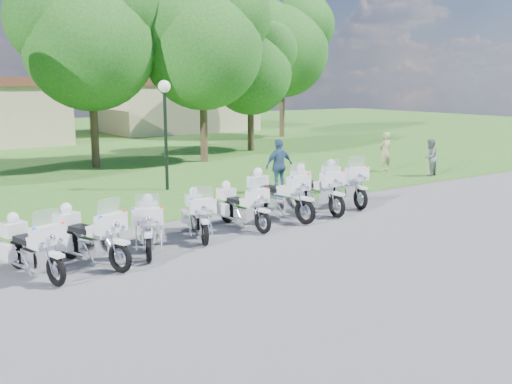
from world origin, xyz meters
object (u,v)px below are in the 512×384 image
motorcycle_7 (343,182)px  bystander_c (279,166)px  motorcycle_0 (31,246)px  lamp_post (165,107)px  motorcycle_6 (315,188)px  motorcycle_2 (148,224)px  bystander_a (385,152)px  motorcycle_4 (241,205)px  bystander_b (430,158)px  motorcycle_1 (89,235)px  motorcycle_5 (277,194)px  motorcycle_3 (198,214)px

motorcycle_7 → bystander_c: (-0.64, 2.61, 0.27)m
motorcycle_0 → lamp_post: (6.25, 7.00, 2.36)m
motorcycle_6 → motorcycle_0: bearing=11.5°
motorcycle_0 → motorcycle_2: bearing=172.4°
bystander_a → bystander_c: bearing=13.5°
motorcycle_4 → motorcycle_7: motorcycle_7 is taller
motorcycle_0 → bystander_a: bystander_a is taller
bystander_b → bystander_c: (-7.30, 0.58, 0.18)m
motorcycle_1 → motorcycle_4: motorcycle_1 is taller
motorcycle_5 → bystander_c: 3.83m
motorcycle_0 → motorcycle_1: bearing=169.2°
motorcycle_4 → motorcycle_7: (4.34, 0.75, 0.08)m
motorcycle_0 → motorcycle_5: bearing=175.3°
motorcycle_4 → motorcycle_5: bearing=-174.1°
motorcycle_5 → motorcycle_7: motorcycle_5 is taller
motorcycle_5 → motorcycle_3: bearing=-1.4°
motorcycle_5 → motorcycle_7: size_ratio=1.03×
bystander_c → motorcycle_6: bearing=75.1°
motorcycle_4 → motorcycle_5: (1.42, 0.30, 0.10)m
motorcycle_5 → motorcycle_6: 1.49m
motorcycle_0 → bystander_a: 16.96m
motorcycle_2 → motorcycle_7: size_ratio=0.85×
motorcycle_4 → bystander_b: bearing=-171.9°
motorcycle_1 → motorcycle_4: 4.51m
bystander_b → motorcycle_1: bearing=-3.6°
bystander_a → bystander_b: (0.63, -1.90, -0.08)m
lamp_post → bystander_b: lamp_post is taller
motorcycle_6 → bystander_b: motorcycle_6 is taller
motorcycle_0 → bystander_c: size_ratio=1.13×
motorcycle_1 → motorcycle_7: motorcycle_7 is taller
motorcycle_3 → bystander_c: 6.24m
motorcycle_4 → bystander_c: bystander_c is taller
bystander_a → motorcycle_7: bearing=35.4°
motorcycle_7 → motorcycle_4: bearing=20.0°
motorcycle_6 → motorcycle_3: bearing=10.1°
motorcycle_3 → motorcycle_5: (2.83, 0.50, 0.12)m
motorcycle_4 → bystander_b: (11.00, 2.78, 0.17)m
motorcycle_7 → bystander_a: size_ratio=1.41×
motorcycle_1 → motorcycle_2: motorcycle_1 is taller
motorcycle_0 → motorcycle_5: size_ratio=0.87×
lamp_post → motorcycle_6: bearing=-68.0°
motorcycle_0 → motorcycle_6: bearing=174.2°
motorcycle_3 → motorcycle_7: bearing=-152.6°
motorcycle_3 → motorcycle_2: bearing=34.1°
motorcycle_5 → bystander_c: bystander_c is taller
motorcycle_1 → motorcycle_5: (5.84, 1.19, 0.06)m
motorcycle_2 → motorcycle_4: motorcycle_2 is taller
motorcycle_5 → motorcycle_4: bearing=0.7°
motorcycle_0 → motorcycle_2: size_ratio=1.05×
motorcycle_3 → motorcycle_4: bearing=-154.1°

